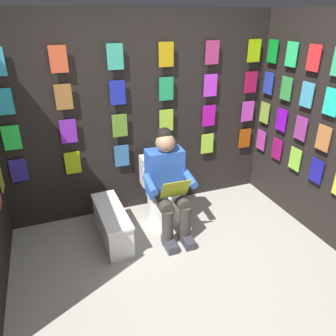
% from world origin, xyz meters
% --- Properties ---
extents(ground_plane, '(30.00, 30.00, 0.00)m').
position_xyz_m(ground_plane, '(0.00, 0.00, 0.00)').
color(ground_plane, '#9E998E').
extents(display_wall_back, '(3.31, 0.14, 2.33)m').
position_xyz_m(display_wall_back, '(0.00, -1.71, 1.17)').
color(display_wall_back, black).
rests_on(display_wall_back, ground).
extents(display_wall_left, '(0.14, 1.66, 2.33)m').
position_xyz_m(display_wall_left, '(-1.65, -0.83, 1.17)').
color(display_wall_left, black).
rests_on(display_wall_left, ground).
extents(toilet, '(0.41, 0.56, 0.77)m').
position_xyz_m(toilet, '(-0.09, -1.27, 0.33)').
color(toilet, white).
rests_on(toilet, ground).
extents(person_reading, '(0.53, 0.68, 1.19)m').
position_xyz_m(person_reading, '(-0.09, -1.04, 0.60)').
color(person_reading, blue).
rests_on(person_reading, ground).
extents(comic_longbox_near, '(0.30, 0.83, 0.38)m').
position_xyz_m(comic_longbox_near, '(0.55, -1.09, 0.19)').
color(comic_longbox_near, white).
rests_on(comic_longbox_near, ground).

